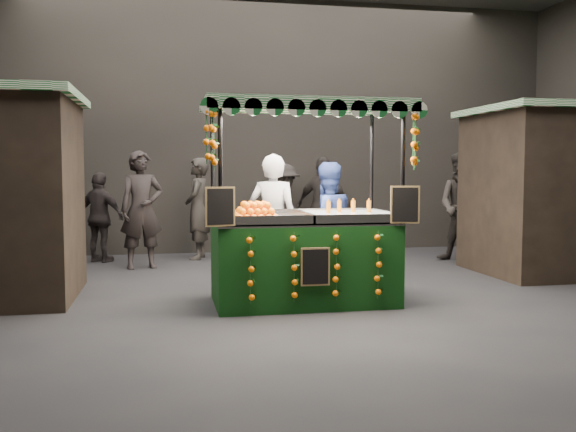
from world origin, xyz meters
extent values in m
plane|color=black|center=(0.00, 0.00, 0.00)|extent=(12.00, 12.00, 0.00)
cube|color=black|center=(0.00, 5.00, 2.50)|extent=(12.00, 0.10, 5.00)
cube|color=black|center=(4.40, 1.50, 1.25)|extent=(2.80, 2.00, 2.50)
cube|color=#125420|center=(4.40, 1.50, 2.55)|extent=(3.00, 2.20, 0.10)
cube|color=black|center=(-0.22, 0.04, 0.49)|extent=(2.16, 1.18, 0.98)
cube|color=#A9ACB0|center=(-0.22, 0.04, 1.00)|extent=(2.16, 1.18, 0.04)
cylinder|color=black|center=(-1.28, -0.52, 1.18)|extent=(0.05, 0.05, 2.36)
cylinder|color=black|center=(0.83, -0.52, 1.18)|extent=(0.05, 0.05, 2.36)
cylinder|color=black|center=(-1.28, 0.60, 1.18)|extent=(0.05, 0.05, 2.36)
cylinder|color=black|center=(0.83, 0.60, 1.18)|extent=(0.05, 0.05, 2.36)
cube|color=#125420|center=(-0.22, 0.04, 2.40)|extent=(2.41, 1.43, 0.08)
cube|color=silver|center=(0.37, 0.04, 1.06)|extent=(0.96, 1.06, 0.08)
cube|color=black|center=(-1.29, -0.58, 1.23)|extent=(0.33, 0.09, 0.43)
cube|color=black|center=(0.84, -0.58, 1.23)|extent=(0.33, 0.09, 0.43)
cube|color=black|center=(-0.22, -0.59, 0.54)|extent=(0.33, 0.02, 0.43)
imported|color=gray|center=(-0.44, 0.93, 0.92)|extent=(0.79, 0.68, 1.84)
imported|color=navy|center=(0.33, 1.05, 0.87)|extent=(0.96, 0.81, 1.74)
imported|color=black|center=(-2.25, 3.22, 0.97)|extent=(0.80, 0.61, 1.94)
imported|color=black|center=(3.31, 2.87, 0.97)|extent=(1.20, 1.19, 1.95)
imported|color=black|center=(-2.99, 4.09, 0.80)|extent=(1.00, 0.83, 1.60)
imported|color=black|center=(0.36, 4.44, 0.87)|extent=(1.28, 1.22, 1.75)
imported|color=#292221|center=(3.65, 2.05, 0.75)|extent=(0.98, 1.46, 1.51)
imported|color=#2A2622|center=(-1.29, 4.14, 0.92)|extent=(0.57, 0.75, 1.85)
imported|color=#2E2825|center=(1.15, 4.43, 0.94)|extent=(1.15, 1.05, 1.88)
camera|label=1|loc=(-1.88, -7.42, 1.63)|focal=39.31mm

